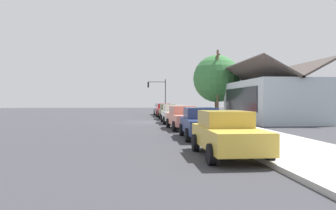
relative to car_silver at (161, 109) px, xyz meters
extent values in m
plane|color=#38383D|center=(15.27, -2.62, -0.82)|extent=(120.00, 120.00, 0.00)
cube|color=#B2AFA8|center=(15.27, 2.98, -0.74)|extent=(60.00, 4.20, 0.16)
cube|color=silver|center=(0.12, -0.01, -0.14)|extent=(4.97, 1.95, 0.70)
cube|color=#A0A2A6|center=(-0.37, 0.02, 0.49)|extent=(2.42, 1.63, 0.56)
cylinder|color=black|center=(1.67, 0.80, -0.49)|extent=(0.67, 0.25, 0.66)
cylinder|color=black|center=(1.60, -0.94, -0.49)|extent=(0.67, 0.25, 0.66)
cylinder|color=black|center=(-1.36, 0.93, -0.49)|extent=(0.67, 0.25, 0.66)
cylinder|color=black|center=(-1.44, -0.81, -0.49)|extent=(0.67, 0.25, 0.66)
cube|color=red|center=(5.41, 0.07, -0.14)|extent=(4.86, 1.94, 0.70)
cube|color=#A9272B|center=(4.94, 0.10, 0.49)|extent=(2.37, 1.61, 0.56)
cylinder|color=black|center=(6.94, 0.85, -0.49)|extent=(0.67, 0.25, 0.66)
cylinder|color=black|center=(6.85, -0.85, -0.49)|extent=(0.67, 0.25, 0.66)
cylinder|color=black|center=(3.98, 1.00, -0.49)|extent=(0.67, 0.25, 0.66)
cylinder|color=black|center=(3.89, -0.71, -0.49)|extent=(0.67, 0.25, 0.66)
cube|color=olive|center=(11.29, 0.07, -0.14)|extent=(4.34, 1.81, 0.70)
cube|color=#61683C|center=(10.86, 0.06, 0.49)|extent=(2.10, 1.56, 0.56)
cylinder|color=black|center=(12.61, 0.96, -0.49)|extent=(0.66, 0.23, 0.66)
cylinder|color=black|center=(12.64, -0.77, -0.49)|extent=(0.66, 0.23, 0.66)
cylinder|color=black|center=(9.94, 0.91, -0.49)|extent=(0.66, 0.23, 0.66)
cylinder|color=black|center=(9.97, -0.82, -0.49)|extent=(0.66, 0.23, 0.66)
cube|color=silver|center=(16.82, 0.02, -0.14)|extent=(4.71, 1.82, 0.70)
cube|color=beige|center=(16.35, 0.02, 0.49)|extent=(2.27, 1.60, 0.56)
cylinder|color=black|center=(18.29, 0.91, -0.49)|extent=(0.66, 0.22, 0.66)
cylinder|color=black|center=(18.28, -0.89, -0.49)|extent=(0.66, 0.22, 0.66)
cylinder|color=black|center=(15.37, 0.92, -0.49)|extent=(0.66, 0.22, 0.66)
cylinder|color=black|center=(15.36, -0.88, -0.49)|extent=(0.66, 0.22, 0.66)
cube|color=#EA8C75|center=(22.75, 0.06, -0.14)|extent=(4.96, 1.92, 0.70)
cube|color=tan|center=(22.26, 0.04, 0.49)|extent=(2.41, 1.61, 0.56)
cylinder|color=black|center=(24.23, 0.98, -0.49)|extent=(0.67, 0.25, 0.66)
cylinder|color=black|center=(24.30, -0.73, -0.49)|extent=(0.67, 0.25, 0.66)
cylinder|color=black|center=(21.20, 0.86, -0.49)|extent=(0.67, 0.25, 0.66)
cylinder|color=black|center=(21.27, -0.86, -0.49)|extent=(0.67, 0.25, 0.66)
cube|color=navy|center=(28.16, 0.27, -0.14)|extent=(4.51, 1.90, 0.70)
cube|color=navy|center=(27.72, 0.28, 0.49)|extent=(2.19, 1.62, 0.56)
cylinder|color=black|center=(29.57, 1.11, -0.49)|extent=(0.67, 0.24, 0.66)
cylinder|color=black|center=(29.52, -0.66, -0.49)|extent=(0.67, 0.24, 0.66)
cylinder|color=black|center=(26.80, 1.19, -0.49)|extent=(0.67, 0.24, 0.66)
cylinder|color=black|center=(26.75, -0.58, -0.49)|extent=(0.67, 0.24, 0.66)
cube|color=gold|center=(33.62, 0.13, -0.14)|extent=(4.37, 1.80, 0.70)
cube|color=gold|center=(33.18, 0.13, 0.49)|extent=(2.10, 1.58, 0.56)
cylinder|color=black|center=(34.97, 1.03, -0.49)|extent=(0.66, 0.22, 0.66)
cylinder|color=black|center=(34.97, -0.76, -0.49)|extent=(0.66, 0.22, 0.66)
cylinder|color=black|center=(32.26, 1.02, -0.49)|extent=(0.66, 0.22, 0.66)
cylinder|color=black|center=(32.27, -0.77, -0.49)|extent=(0.66, 0.22, 0.66)
cube|color=#ADBCC6|center=(15.53, 9.38, 1.07)|extent=(11.20, 6.06, 3.78)
cube|color=black|center=(15.53, 6.31, 1.26)|extent=(8.96, 0.08, 2.12)
cube|color=#514742|center=(15.53, 7.87, 3.77)|extent=(11.80, 3.32, 1.87)
cube|color=#514742|center=(15.53, 10.90, 3.77)|extent=(11.80, 3.32, 1.87)
cylinder|color=brown|center=(8.35, 5.90, 0.69)|extent=(0.44, 0.44, 3.00)
sphere|color=#38753D|center=(8.35, 5.90, 3.67)|extent=(5.41, 5.41, 5.41)
cylinder|color=#383833|center=(-3.91, 0.98, 1.78)|extent=(0.14, 0.14, 5.20)
cylinder|color=#383833|center=(-3.91, -0.32, 3.98)|extent=(0.10, 2.60, 0.10)
cube|color=black|center=(-3.91, -1.62, 3.53)|extent=(0.28, 0.24, 0.80)
sphere|color=red|center=(-4.06, -1.62, 3.79)|extent=(0.16, 0.16, 0.16)
sphere|color=yellow|center=(-4.06, -1.62, 3.53)|extent=(0.16, 0.16, 0.16)
sphere|color=green|center=(-4.06, -1.62, 3.27)|extent=(0.16, 0.16, 0.16)
cylinder|color=brown|center=(10.12, 5.58, 2.93)|extent=(0.24, 0.24, 7.50)
cube|color=brown|center=(10.12, 5.58, 6.08)|extent=(1.80, 0.12, 0.12)
cylinder|color=red|center=(3.65, 1.58, -0.38)|extent=(0.22, 0.22, 0.55)
sphere|color=red|center=(3.65, 1.58, -0.04)|extent=(0.18, 0.18, 0.18)
camera|label=1|loc=(44.53, -2.93, 1.15)|focal=34.29mm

